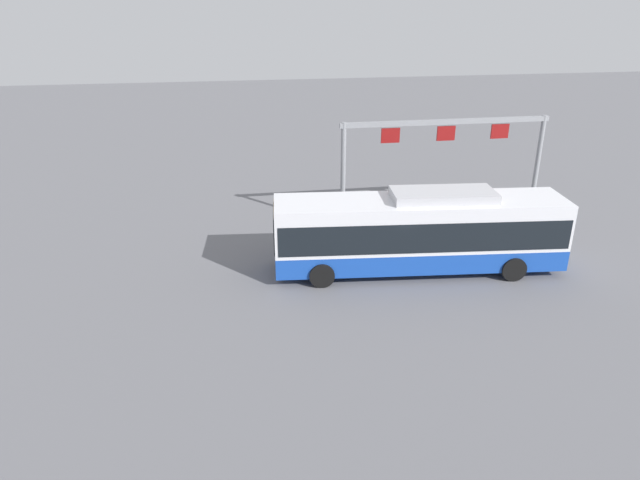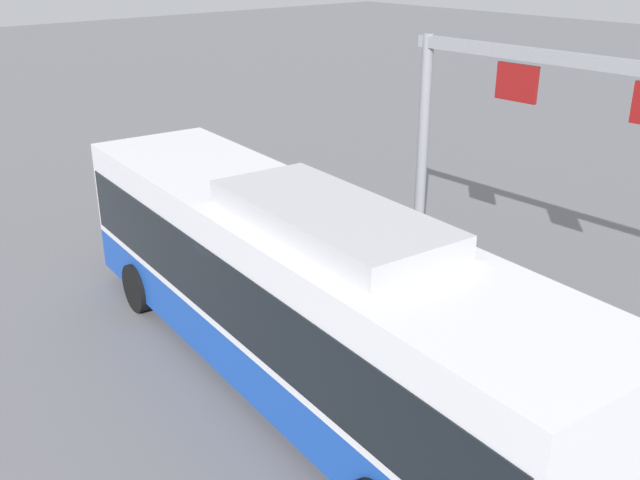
{
  "view_description": "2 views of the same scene",
  "coord_description": "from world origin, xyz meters",
  "px_view_note": "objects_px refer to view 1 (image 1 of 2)",
  "views": [
    {
      "loc": [
        7.58,
        20.45,
        10.54
      ],
      "look_at": [
        3.99,
        -0.55,
        1.41
      ],
      "focal_mm": 31.99,
      "sensor_mm": 36.0,
      "label": 1
    },
    {
      "loc": [
        -8.25,
        6.62,
        6.99
      ],
      "look_at": [
        1.36,
        -1.66,
        1.75
      ],
      "focal_mm": 40.72,
      "sensor_mm": 36.0,
      "label": 2
    }
  ],
  "objects_px": {
    "person_boarding": "(299,234)",
    "trash_bin": "(526,221)",
    "bus_main": "(419,230)",
    "person_waiting_near": "(338,230)",
    "person_waiting_mid": "(381,224)"
  },
  "relations": [
    {
      "from": "person_boarding",
      "to": "trash_bin",
      "type": "distance_m",
      "value": 11.12
    },
    {
      "from": "person_boarding",
      "to": "person_waiting_mid",
      "type": "relative_size",
      "value": 1.0
    },
    {
      "from": "bus_main",
      "to": "person_boarding",
      "type": "bearing_deg",
      "value": -23.86
    },
    {
      "from": "trash_bin",
      "to": "person_boarding",
      "type": "bearing_deg",
      "value": 2.45
    },
    {
      "from": "bus_main",
      "to": "person_boarding",
      "type": "height_order",
      "value": "bus_main"
    },
    {
      "from": "person_boarding",
      "to": "trash_bin",
      "type": "height_order",
      "value": "person_boarding"
    },
    {
      "from": "bus_main",
      "to": "person_boarding",
      "type": "distance_m",
      "value": 5.36
    },
    {
      "from": "person_waiting_near",
      "to": "trash_bin",
      "type": "bearing_deg",
      "value": 97.72
    },
    {
      "from": "trash_bin",
      "to": "person_waiting_near",
      "type": "bearing_deg",
      "value": 4.35
    },
    {
      "from": "bus_main",
      "to": "person_boarding",
      "type": "relative_size",
      "value": 7.13
    },
    {
      "from": "bus_main",
      "to": "person_waiting_near",
      "type": "relative_size",
      "value": 7.13
    },
    {
      "from": "bus_main",
      "to": "person_waiting_near",
      "type": "bearing_deg",
      "value": -33.71
    },
    {
      "from": "bus_main",
      "to": "trash_bin",
      "type": "xyz_separation_m",
      "value": [
        -6.51,
        -3.07,
        -1.2
      ]
    },
    {
      "from": "bus_main",
      "to": "person_waiting_near",
      "type": "xyz_separation_m",
      "value": [
        2.88,
        -2.35,
        -0.76
      ]
    },
    {
      "from": "bus_main",
      "to": "person_waiting_mid",
      "type": "bearing_deg",
      "value": -67.11
    }
  ]
}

